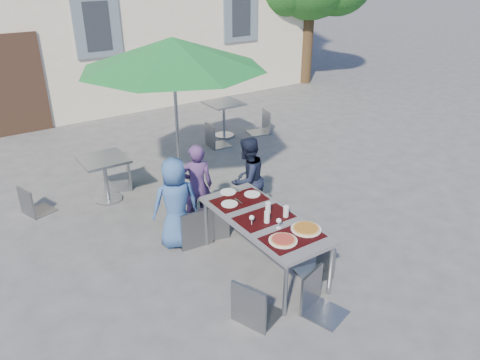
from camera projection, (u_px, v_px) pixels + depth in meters
ground at (306, 265)px, 6.14m from camera, size 90.00×90.00×0.00m
dining_table at (264, 221)px, 5.80m from camera, size 0.80×1.85×0.76m
pizza_near_left at (283, 240)px, 5.29m from camera, size 0.33×0.33×0.03m
pizza_near_right at (306, 229)px, 5.51m from camera, size 0.36×0.36×0.03m
glassware at (272, 214)px, 5.71m from camera, size 0.53×0.42×0.15m
place_settings at (237, 196)px, 6.26m from camera, size 0.66×0.52×0.01m
child_0 at (176, 203)px, 6.32m from camera, size 0.71×0.53×1.30m
child_1 at (197, 186)px, 6.80m from camera, size 0.55×0.46×1.30m
child_2 at (247, 179)px, 6.99m from camera, size 0.71×0.53×1.31m
chair_0 at (193, 204)px, 6.34m from camera, size 0.50×0.51×1.06m
chair_1 at (211, 199)px, 6.52m from camera, size 0.56×0.56×1.02m
chair_2 at (256, 194)px, 6.79m from camera, size 0.55×0.56×0.95m
chair_3 at (254, 278)px, 4.95m from camera, size 0.58×0.57×1.00m
chair_4 at (321, 241)px, 5.79m from camera, size 0.43×0.43×0.84m
chair_5 at (321, 271)px, 5.12m from camera, size 0.53×0.53×0.95m
patio_umbrella at (173, 54)px, 7.03m from camera, size 2.90×2.90×2.59m
cafe_table_0 at (105, 172)px, 7.55m from camera, size 0.71×0.71×0.76m
bg_chair_l_0 at (29, 184)px, 7.14m from camera, size 0.50×0.50×0.89m
bg_chair_r_0 at (120, 154)px, 7.98m from camera, size 0.57×0.57×1.05m
cafe_table_1 at (224, 112)px, 10.28m from camera, size 0.74×0.74×0.79m
bg_chair_l_1 at (214, 121)px, 9.72m from camera, size 0.46×0.46×0.97m
bg_chair_r_1 at (262, 108)px, 10.51m from camera, size 0.53×0.53×0.99m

